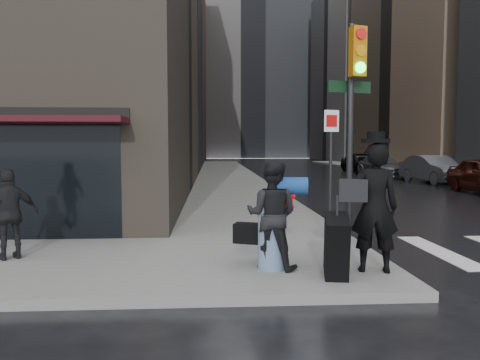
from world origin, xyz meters
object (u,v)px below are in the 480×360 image
object	(u,v)px
parked_car_2	(433,169)
parked_car_4	(360,162)
man_overcoat	(367,213)
parked_car_3	(382,166)
traffic_light	(352,101)
fire_hydrant	(289,199)
man_greycoat	(10,214)
man_jeans	(272,215)

from	to	relation	value
parked_car_2	parked_car_4	xyz separation A→B (m)	(-0.60, 11.22, 0.02)
man_overcoat	parked_car_3	world-z (taller)	man_overcoat
traffic_light	fire_hydrant	distance (m)	5.40
parked_car_4	traffic_light	bearing A→B (deg)	-112.20
man_greycoat	fire_hydrant	size ratio (longest dim) A/B	2.30
parked_car_2	man_greycoat	bearing A→B (deg)	-138.31
traffic_light	parked_car_4	distance (m)	28.54
man_jeans	traffic_light	bearing A→B (deg)	-109.91
parked_car_2	man_jeans	bearing A→B (deg)	-127.89
man_jeans	parked_car_2	world-z (taller)	man_jeans
man_overcoat	parked_car_4	size ratio (longest dim) A/B	0.47
man_overcoat	fire_hydrant	bearing A→B (deg)	-79.60
man_greycoat	traffic_light	size ratio (longest dim) A/B	0.35
man_jeans	man_greycoat	distance (m)	4.56
man_overcoat	parked_car_3	xyz separation A→B (m)	(9.22, 24.18, -0.37)
fire_hydrant	man_overcoat	bearing A→B (deg)	-90.28
traffic_light	fire_hydrant	xyz separation A→B (m)	(-0.53, 4.68, -2.63)
parked_car_2	parked_car_3	world-z (taller)	parked_car_2
man_overcoat	man_greycoat	distance (m)	6.05
traffic_light	parked_car_2	bearing A→B (deg)	44.76
man_overcoat	parked_car_2	distance (m)	21.14
man_greycoat	parked_car_2	distance (m)	23.58
man_jeans	fire_hydrant	distance (m)	7.29
man_greycoat	parked_car_2	world-z (taller)	man_greycoat
man_overcoat	parked_car_2	bearing A→B (deg)	-107.85
man_overcoat	man_greycoat	bearing A→B (deg)	-1.32
man_overcoat	parked_car_2	size ratio (longest dim) A/B	0.46
man_jeans	parked_car_2	distance (m)	21.57
man_overcoat	man_jeans	bearing A→B (deg)	-3.05
fire_hydrant	parked_car_4	distance (m)	24.25
fire_hydrant	man_jeans	bearing A→B (deg)	-101.71
traffic_light	parked_car_2	xyz separation A→B (m)	(9.53, 15.79, -2.29)
traffic_light	parked_car_3	distance (m)	23.20
fire_hydrant	man_greycoat	bearing A→B (deg)	-133.77
man_overcoat	fire_hydrant	size ratio (longest dim) A/B	3.24
traffic_light	fire_hydrant	size ratio (longest dim) A/B	6.60
parked_car_2	parked_car_4	size ratio (longest dim) A/B	1.01
traffic_light	man_jeans	bearing A→B (deg)	-143.67
fire_hydrant	parked_car_4	size ratio (longest dim) A/B	0.14
man_jeans	parked_car_3	world-z (taller)	man_jeans
parked_car_2	parked_car_3	bearing A→B (deg)	93.33
parked_car_2	parked_car_4	world-z (taller)	parked_car_4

